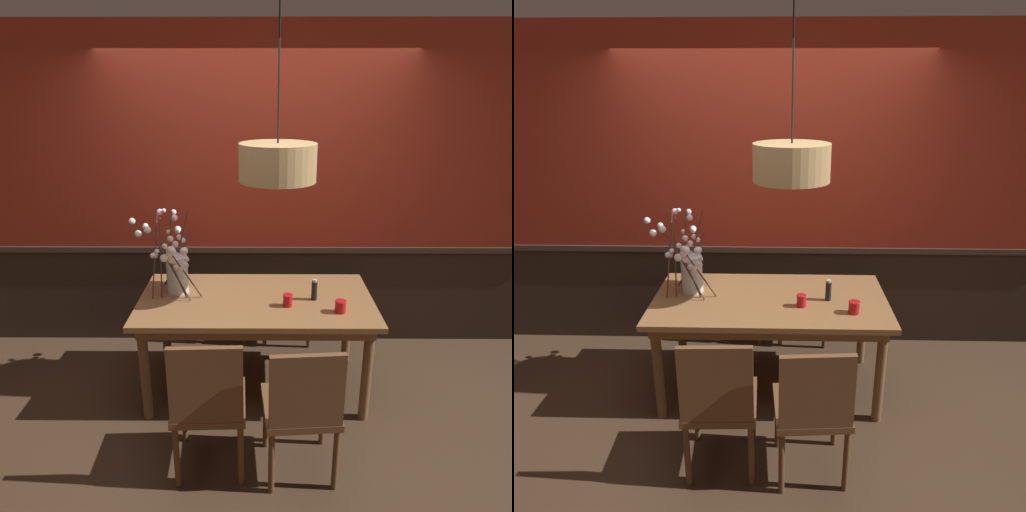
{
  "view_description": "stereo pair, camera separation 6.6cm",
  "coord_description": "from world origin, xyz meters",
  "views": [
    {
      "loc": [
        0.02,
        -3.1,
        2.22
      ],
      "look_at": [
        0.0,
        0.0,
        1.09
      ],
      "focal_mm": 32.6,
      "sensor_mm": 36.0,
      "label": 1
    },
    {
      "loc": [
        0.09,
        -3.1,
        2.22
      ],
      "look_at": [
        0.0,
        0.0,
        1.09
      ],
      "focal_mm": 32.6,
      "sensor_mm": 36.0,
      "label": 2
    }
  ],
  "objects": [
    {
      "name": "ground_plane",
      "position": [
        0.0,
        0.0,
        0.0
      ],
      "size": [
        24.0,
        24.0,
        0.0
      ],
      "primitive_type": "plane",
      "color": "#422D1E"
    },
    {
      "name": "back_wall",
      "position": [
        0.0,
        0.8,
        1.35
      ],
      "size": [
        5.09,
        0.14,
        2.71
      ],
      "color": "#2D2119",
      "rests_on": "ground"
    },
    {
      "name": "dining_table",
      "position": [
        0.0,
        0.0,
        0.68
      ],
      "size": [
        1.71,
        0.92,
        0.77
      ],
      "color": "olive",
      "rests_on": "ground"
    },
    {
      "name": "chair_near_side_right",
      "position": [
        0.27,
        -0.9,
        0.51
      ],
      "size": [
        0.46,
        0.46,
        0.92
      ],
      "color": "brown",
      "rests_on": "ground"
    },
    {
      "name": "chair_near_side_left",
      "position": [
        -0.27,
        -0.86,
        0.52
      ],
      "size": [
        0.45,
        0.45,
        0.94
      ],
      "color": "brown",
      "rests_on": "ground"
    },
    {
      "name": "chair_far_side_left",
      "position": [
        -0.28,
        0.89,
        0.52
      ],
      "size": [
        0.45,
        0.42,
        0.93
      ],
      "color": "brown",
      "rests_on": "ground"
    },
    {
      "name": "chair_far_side_right",
      "position": [
        0.3,
        0.87,
        0.52
      ],
      "size": [
        0.5,
        0.48,
        0.9
      ],
      "color": "brown",
      "rests_on": "ground"
    },
    {
      "name": "vase_with_blossoms",
      "position": [
        -0.6,
        0.1,
        0.97
      ],
      "size": [
        0.53,
        0.56,
        0.63
      ],
      "color": "silver",
      "rests_on": "dining_table"
    },
    {
      "name": "candle_holder_nearer_center",
      "position": [
        0.22,
        -0.13,
        0.81
      ],
      "size": [
        0.07,
        0.07,
        0.09
      ],
      "color": "red",
      "rests_on": "dining_table"
    },
    {
      "name": "candle_holder_nearer_edge",
      "position": [
        0.58,
        -0.23,
        0.81
      ],
      "size": [
        0.08,
        0.08,
        0.09
      ],
      "color": "red",
      "rests_on": "dining_table"
    },
    {
      "name": "condiment_bottle",
      "position": [
        0.42,
        -0.02,
        0.84
      ],
      "size": [
        0.04,
        0.04,
        0.16
      ],
      "color": "black",
      "rests_on": "dining_table"
    },
    {
      "name": "pendant_lamp",
      "position": [
        0.14,
        0.0,
        1.75
      ],
      "size": [
        0.52,
        0.52,
        1.09
      ],
      "color": "tan"
    }
  ]
}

